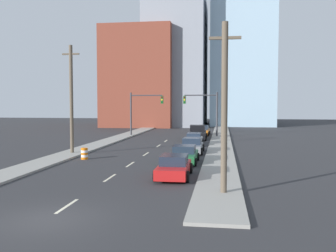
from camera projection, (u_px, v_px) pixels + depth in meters
ground_plane at (47, 220)px, 14.98m from camera, size 200.00×200.00×0.00m
sidewalk_left at (137, 132)px, 60.79m from camera, size 2.50×90.80×0.15m
sidewalk_right at (221, 133)px, 58.84m from camera, size 2.50×90.80×0.15m
lane_stripe_at_2m at (67, 206)px, 16.96m from camera, size 0.16×2.40×0.01m
lane_stripe_at_9m at (110, 178)px, 23.39m from camera, size 0.16×2.40×0.01m
lane_stripe_at_14m at (130, 164)px, 28.55m from camera, size 0.16×2.40×0.01m
lane_stripe_at_20m at (146, 154)px, 34.41m from camera, size 0.16×2.40×0.01m
lane_stripe_at_26m at (159, 146)px, 41.14m from camera, size 0.16×2.40×0.01m
lane_stripe_at_32m at (166, 141)px, 46.46m from camera, size 0.16×2.40×0.01m
building_brick_left at (142, 78)px, 77.58m from camera, size 14.00×16.00×19.71m
building_office_center at (177, 63)px, 80.32m from camera, size 12.00×20.00×26.80m
building_glass_right at (241, 65)px, 82.32m from camera, size 13.00×20.00×26.31m
traffic_signal_left at (140, 108)px, 53.16m from camera, size 4.80×0.35×6.20m
traffic_signal_right at (207, 108)px, 51.80m from camera, size 4.80×0.35×6.20m
utility_pole_right_near at (224, 107)px, 18.72m from camera, size 1.60×0.32×8.70m
utility_pole_left_mid at (71, 99)px, 34.04m from camera, size 1.60×0.32×9.92m
traffic_barrel at (84, 154)px, 31.15m from camera, size 0.56×0.56×0.95m
sedan_red at (174, 167)px, 23.58m from camera, size 2.18×4.72×1.41m
sedan_green at (184, 155)px, 29.25m from camera, size 2.17×4.53×1.38m
sedan_gray at (192, 146)px, 35.08m from camera, size 2.17×4.54×1.44m
sedan_white at (194, 140)px, 41.68m from camera, size 2.03×4.55×1.38m
pickup_truck_black at (197, 133)px, 48.65m from camera, size 2.57×6.06×1.82m
sedan_orange at (203, 131)px, 54.57m from camera, size 2.17×4.32×1.46m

